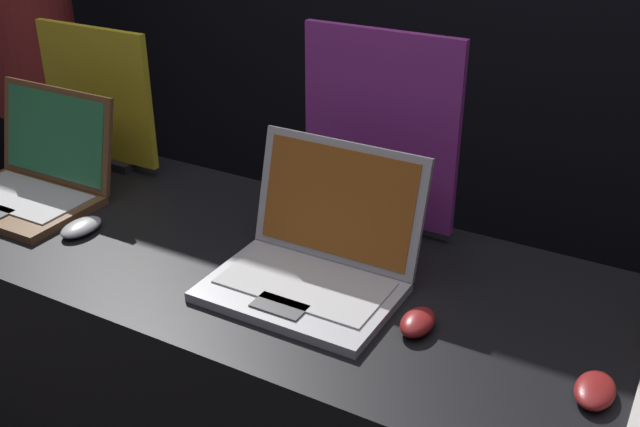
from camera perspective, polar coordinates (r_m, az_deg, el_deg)
laptop_front at (r=2.06m, az=-21.04°, el=2.70°), size 0.38×0.32×0.27m
mouse_front at (r=1.86m, az=-17.74°, el=-1.00°), size 0.07×0.11×0.03m
promo_stand_front at (r=2.18m, az=-16.53°, el=8.19°), size 0.38×0.07×0.39m
laptop_middle at (r=1.56m, az=-0.43°, el=-3.20°), size 0.39×0.34×0.27m
mouse_middle at (r=1.45m, az=7.45°, el=-8.21°), size 0.06×0.10×0.04m
promo_stand_middle at (r=1.73m, az=4.46°, el=5.83°), size 0.38×0.07×0.47m
mouse_back at (r=1.37m, az=20.22°, el=-12.53°), size 0.07×0.11×0.03m
person_bystander at (r=2.97m, az=-20.59°, el=8.81°), size 0.32×0.32×1.67m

